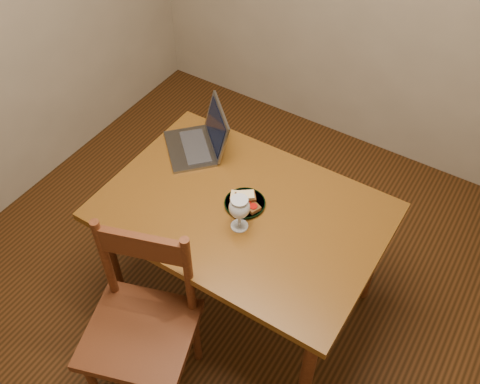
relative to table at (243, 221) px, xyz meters
The scene contains 9 objects.
floor 0.67m from the table, 168.33° to the right, with size 3.20×3.20×0.02m, color black.
table is the anchor object (origin of this frame).
chair 0.66m from the table, 100.93° to the right, with size 0.58×0.57×0.50m.
plate 0.10m from the table, 102.64° to the left, with size 0.19×0.19×0.02m, color black.
sandwich_cheese 0.13m from the table, 137.05° to the left, with size 0.09×0.05×0.03m, color #381E0C, non-canonical shape.
sandwich_tomato 0.12m from the table, 28.89° to the left, with size 0.09×0.06×0.03m, color #381E0C, non-canonical shape.
sandwich_top 0.14m from the table, 100.80° to the left, with size 0.09×0.05×0.03m, color #381E0C, non-canonical shape.
milk_glass 0.21m from the table, 66.23° to the right, with size 0.09×0.09×0.18m, color white, non-canonical shape.
laptop 0.50m from the table, 148.27° to the left, with size 0.43×0.43×0.23m.
Camera 1 is at (0.92, -1.38, 2.61)m, focal length 40.00 mm.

